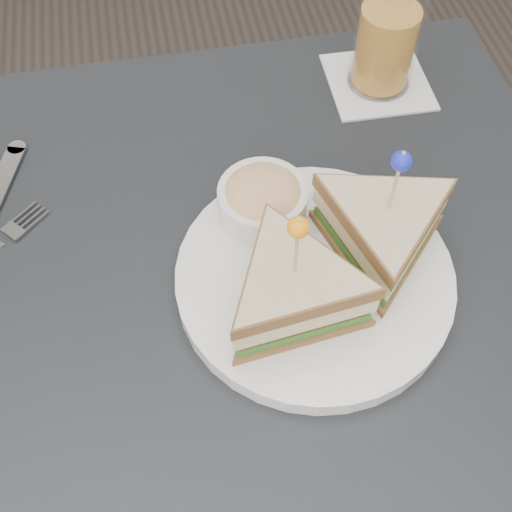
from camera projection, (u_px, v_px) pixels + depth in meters
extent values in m
plane|color=#3F3833|center=(252.00, 479.00, 1.30)|extent=(3.50, 3.50, 0.00)
cube|color=black|center=(249.00, 298.00, 0.69)|extent=(0.80, 0.80, 0.03)
cylinder|color=black|center=(26.00, 269.00, 1.16)|extent=(0.04, 0.04, 0.72)
cylinder|color=black|center=(396.00, 212.00, 1.23)|extent=(0.04, 0.04, 0.72)
cylinder|color=white|center=(314.00, 280.00, 0.68)|extent=(0.38, 0.38, 0.02)
cylinder|color=white|center=(315.00, 274.00, 0.67)|extent=(0.38, 0.38, 0.01)
cylinder|color=#D2C278|center=(296.00, 251.00, 0.56)|extent=(0.00, 0.00, 0.09)
sphere|color=orange|center=(298.00, 228.00, 0.53)|extent=(0.03, 0.03, 0.02)
cylinder|color=#D2C278|center=(394.00, 186.00, 0.60)|extent=(0.00, 0.00, 0.09)
sphere|color=#1A23C5|center=(401.00, 161.00, 0.57)|extent=(0.03, 0.03, 0.02)
cylinder|color=white|center=(263.00, 203.00, 0.70)|extent=(0.13, 0.13, 0.04)
ellipsoid|color=#E0B772|center=(263.00, 194.00, 0.68)|extent=(0.11, 0.11, 0.04)
cube|color=white|center=(13.00, 231.00, 0.72)|extent=(0.03, 0.03, 0.00)
cylinder|color=silver|center=(17.00, 148.00, 0.79)|extent=(0.03, 0.03, 0.00)
cube|color=white|center=(378.00, 82.00, 0.86)|extent=(0.13, 0.13, 0.00)
cylinder|color=#C78738|center=(385.00, 46.00, 0.81)|extent=(0.08, 0.08, 0.10)
cylinder|color=white|center=(388.00, 29.00, 0.79)|extent=(0.08, 0.08, 0.16)
cube|color=white|center=(398.00, 8.00, 0.78)|extent=(0.03, 0.03, 0.02)
cube|color=white|center=(382.00, 21.00, 0.77)|extent=(0.03, 0.03, 0.02)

